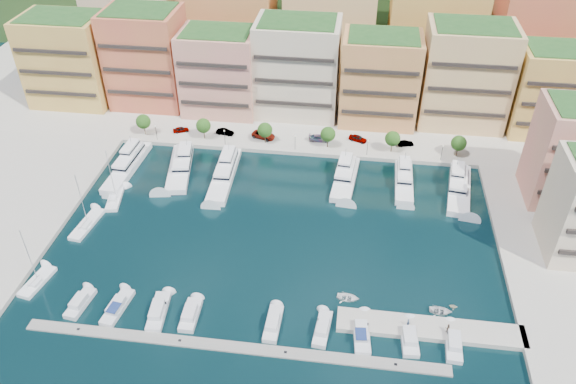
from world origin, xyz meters
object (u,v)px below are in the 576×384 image
at_px(yacht_1, 181,166).
at_px(cruiser_9, 453,343).
at_px(tree_0, 143,122).
at_px(car_3, 319,138).
at_px(yacht_6, 459,186).
at_px(car_5, 406,143).
at_px(car_2, 264,135).
at_px(lamppost_0, 156,130).
at_px(cruiser_7, 361,333).
at_px(sailboat_1, 87,225).
at_px(tree_5, 459,143).
at_px(cruiser_8, 409,338).
at_px(car_4, 358,138).
at_px(cruiser_0, 80,303).
at_px(tree_1, 203,126).
at_px(lamppost_1, 225,135).
at_px(yacht_0, 128,164).
at_px(yacht_4, 345,176).
at_px(sailboat_2, 115,199).
at_px(cruiser_2, 158,312).
at_px(tree_2, 265,130).
at_px(cruiser_5, 273,324).
at_px(car_0, 181,130).
at_px(cruiser_1, 117,307).
at_px(person_0, 408,323).
at_px(cruiser_6, 322,329).
at_px(yacht_2, 225,172).
at_px(tender_0, 348,298).
at_px(tender_3, 453,306).
at_px(yacht_5, 404,179).
at_px(sailboat_0, 37,282).
at_px(person_1, 448,328).
at_px(cruiser_3, 190,315).
at_px(lamppost_3, 368,145).
at_px(tree_4, 393,139).
at_px(tender_2, 441,311).
at_px(car_1, 225,132).

height_order(yacht_1, cruiser_9, yacht_1).
bearing_deg(tree_0, car_3, 3.48).
relative_size(yacht_6, car_5, 4.84).
distance_m(cruiser_9, car_2, 73.77).
xyz_separation_m(lamppost_0, yacht_1, (9.50, -11.16, -2.73)).
xyz_separation_m(tree_0, cruiser_7, (58.31, -58.12, -4.17)).
bearing_deg(lamppost_0, sailboat_1, -96.98).
bearing_deg(tree_5, cruiser_9, -96.26).
xyz_separation_m(cruiser_8, car_4, (-10.79, 62.01, 1.26)).
relative_size(cruiser_0, cruiser_8, 0.96).
bearing_deg(yacht_1, tree_1, 79.48).
relative_size(lamppost_1, yacht_0, 0.19).
distance_m(yacht_4, sailboat_2, 53.06).
height_order(yacht_6, cruiser_2, yacht_6).
distance_m(tree_2, cruiser_5, 59.28).
bearing_deg(sailboat_1, car_0, 76.74).
bearing_deg(cruiser_8, car_4, 99.87).
xyz_separation_m(tree_0, sailboat_2, (2.23, -27.19, -4.43)).
distance_m(cruiser_1, person_0, 51.24).
bearing_deg(tree_5, yacht_6, -93.15).
height_order(cruiser_5, cruiser_6, same).
bearing_deg(person_0, yacht_2, 16.71).
xyz_separation_m(sailboat_2, tender_0, (53.48, -22.94, 0.11)).
height_order(yacht_0, car_5, yacht_0).
height_order(lamppost_0, cruiser_1, lamppost_0).
height_order(cruiser_2, tender_3, cruiser_2).
distance_m(car_0, car_2, 22.19).
distance_m(cruiser_1, car_3, 68.23).
bearing_deg(yacht_5, cruiser_6, -108.22).
bearing_deg(tender_0, car_4, 5.47).
distance_m(cruiser_5, sailboat_0, 45.73).
xyz_separation_m(car_0, car_5, (58.66, 0.86, -0.04)).
bearing_deg(tree_1, car_4, 5.68).
relative_size(tree_0, sailboat_0, 0.43).
bearing_deg(tender_0, car_2, 30.38).
bearing_deg(lamppost_1, yacht_2, -77.48).
bearing_deg(person_1, car_4, -79.88).
distance_m(yacht_4, cruiser_3, 51.83).
distance_m(lamppost_1, lamppost_3, 36.00).
relative_size(lamppost_3, tender_0, 1.03).
relative_size(lamppost_1, sailboat_2, 0.32).
distance_m(sailboat_2, car_5, 72.18).
relative_size(yacht_2, yacht_5, 1.35).
relative_size(tree_4, yacht_4, 0.31).
bearing_deg(tree_4, car_3, 171.37).
height_order(tender_2, car_1, car_1).
relative_size(tree_2, cruiser_9, 0.69).
bearing_deg(tender_2, car_5, 7.64).
distance_m(lamppost_3, car_2, 27.27).
distance_m(tender_2, tender_3, 2.73).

